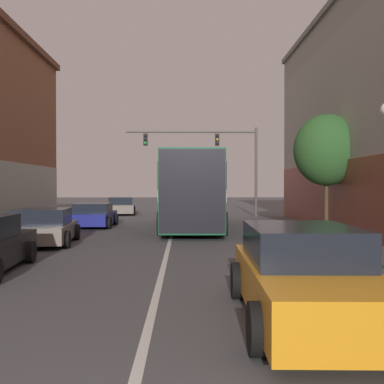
% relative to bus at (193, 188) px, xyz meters
% --- Properties ---
extents(lane_center_line, '(0.14, 44.21, 0.01)m').
position_rel_bus_xyz_m(lane_center_line, '(-0.96, -3.64, -1.97)').
color(lane_center_line, silver).
rests_on(lane_center_line, ground_plane).
extents(bus, '(3.10, 10.08, 3.53)m').
position_rel_bus_xyz_m(bus, '(0.00, 0.00, 0.00)').
color(bus, '#145133').
rests_on(bus, ground_plane).
extents(hatchback_foreground, '(2.14, 4.55, 1.44)m').
position_rel_bus_xyz_m(hatchback_foreground, '(1.40, -14.91, -1.29)').
color(hatchback_foreground, orange).
rests_on(hatchback_foreground, ground_plane).
extents(parked_car_left_near, '(2.46, 3.99, 1.28)m').
position_rel_bus_xyz_m(parked_car_left_near, '(-5.43, -5.77, -1.37)').
color(parked_car_left_near, slate).
rests_on(parked_car_left_near, ground_plane).
extents(parked_car_left_mid, '(2.13, 3.96, 1.21)m').
position_rel_bus_xyz_m(parked_car_left_mid, '(-5.01, 1.07, -1.40)').
color(parked_car_left_mid, navy).
rests_on(parked_car_left_mid, ground_plane).
extents(parked_car_left_far, '(2.49, 4.60, 1.25)m').
position_rel_bus_xyz_m(parked_car_left_far, '(-5.05, 11.14, -1.38)').
color(parked_car_left_far, slate).
rests_on(parked_car_left_far, ground_plane).
extents(traffic_signal_gantry, '(8.86, 0.36, 6.01)m').
position_rel_bus_xyz_m(traffic_signal_gantry, '(1.71, 8.45, 2.44)').
color(traffic_signal_gantry, '#514C47').
rests_on(traffic_signal_gantry, ground_plane).
extents(street_tree_near, '(2.91, 2.62, 5.29)m').
position_rel_bus_xyz_m(street_tree_near, '(5.93, -1.87, 1.70)').
color(street_tree_near, '#4C3823').
rests_on(street_tree_near, ground_plane).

